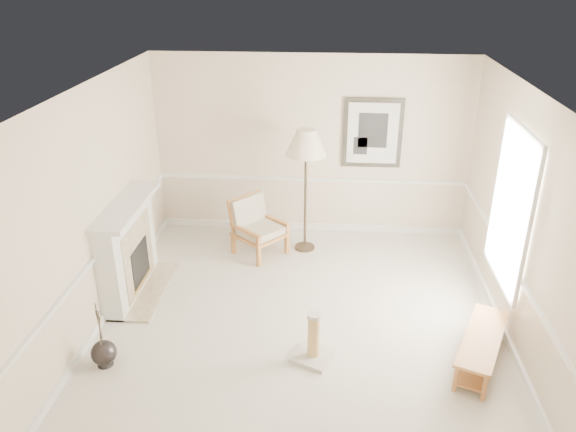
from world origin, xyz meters
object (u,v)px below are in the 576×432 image
Objects in this scene: floor_vase at (104,353)px; bench at (482,345)px; armchair at (255,224)px; scratching_post at (313,345)px; floor_lamp at (306,146)px.

floor_vase is 0.63× the size of bench.
floor_vase is 3.14m from armchair.
scratching_post is at bearing 7.25° from floor_vase.
armchair is 0.73× the size of bench.
bench is (4.21, 0.36, 0.09)m from floor_vase.
floor_lamp is (0.76, 0.16, 1.21)m from armchair.
floor_lamp reaches higher than armchair.
scratching_post is at bearing -84.97° from floor_lamp.
armchair is at bearing -168.27° from floor_lamp.
floor_vase is 3.95m from floor_lamp.
armchair is at bearing 111.46° from scratching_post.
armchair is (1.34, 2.82, 0.32)m from floor_vase.
floor_lamp is (2.10, 2.98, 1.53)m from floor_vase.
floor_lamp is at bearing 95.03° from scratching_post.
floor_vase is 0.87× the size of armchair.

